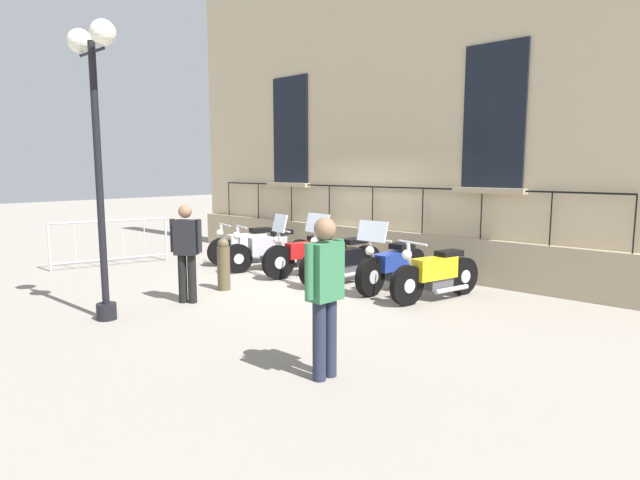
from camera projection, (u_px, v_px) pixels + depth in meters
The scene contains 13 objects.
ground_plane at pixel (314, 282), 10.17m from camera, with size 60.00×60.00×0.00m, color gray.
building_facade at pixel (385, 91), 11.33m from camera, with size 0.82×11.92×7.95m.
motorcycle_white at pixel (249, 245), 12.10m from camera, with size 1.94×0.87×0.95m.
motorcycle_silver at pixel (269, 251), 11.29m from camera, with size 2.01×0.90×0.99m.
motorcycle_red at pixel (307, 255), 10.68m from camera, with size 2.02×0.72×1.30m.
motorcycle_black at pixel (342, 261), 9.96m from camera, with size 1.99×0.74×1.38m.
motorcycle_blue at pixel (392, 266), 9.44m from camera, with size 2.03×0.71×1.30m.
motorcycle_yellow at pixel (436, 275), 8.70m from camera, with size 1.95×0.77×1.03m.
lamppost at pixel (96, 121), 7.23m from camera, with size 0.33×1.03×4.12m.
crowd_barrier at pixel (111, 241), 11.77m from camera, with size 2.46×0.70×1.05m.
bollard at pixel (224, 264), 9.41m from camera, with size 0.23×0.23×0.95m.
pedestrian_standing at pixel (325, 289), 5.36m from camera, with size 0.53×0.24×1.70m.
pedestrian_walking at pixel (186, 248), 8.45m from camera, with size 0.38×0.45×1.61m.
Camera 1 is at (7.31, 6.77, 2.18)m, focal length 29.31 mm.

